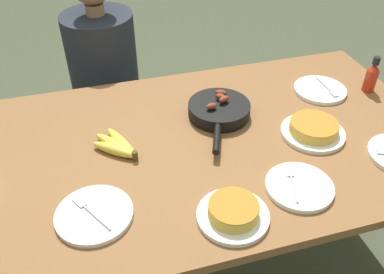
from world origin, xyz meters
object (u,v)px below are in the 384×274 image
Objects in this scene: empty_plate_near_front at (299,187)px; person_figure at (109,102)px; hot_sauce_bottle at (372,76)px; empty_plate_far_left at (320,90)px; banana_bunch at (118,146)px; skillet at (219,110)px; frittata_plate_center at (233,212)px; frittata_plate_side at (313,129)px; empty_plate_far_right at (94,214)px.

person_figure is (-0.49, 1.07, -0.27)m from empty_plate_near_front.
hot_sauce_bottle reaches higher than empty_plate_near_front.
empty_plate_far_left is 1.07m from person_figure.
empty_plate_far_left is 0.18× the size of person_figure.
banana_bunch is at bearing -174.74° from hot_sauce_bottle.
skillet is 0.31× the size of person_figure.
empty_plate_far_left is at bearing 117.59° from skillet.
empty_plate_near_front is (0.52, -0.34, -0.01)m from banana_bunch.
frittata_plate_center reaches higher than frittata_plate_side.
frittata_plate_center is 0.94× the size of empty_plate_far_right.
frittata_plate_side is 1.02× the size of empty_plate_far_right.
skillet reaches higher than empty_plate_near_front.
hot_sauce_bottle reaches higher than frittata_plate_side.
empty_plate_far_right is 1.24m from hot_sauce_bottle.
empty_plate_far_right is at bearing -32.20° from skillet.
person_figure is at bearing 128.79° from frittata_plate_side.
hot_sauce_bottle reaches higher than empty_plate_far_right.
empty_plate_near_front is 0.71m from hot_sauce_bottle.
empty_plate_far_left is 1.07m from empty_plate_far_right.
empty_plate_far_right is (-0.80, -0.17, -0.02)m from frittata_plate_side.
frittata_plate_center is 0.25m from empty_plate_near_front.
person_figure reaches higher than hot_sauce_bottle.
hot_sauce_bottle is at bearing 111.76° from skillet.
hot_sauce_bottle is (0.20, -0.05, 0.06)m from empty_plate_far_left.
empty_plate_far_left is (0.18, 0.26, -0.02)m from frittata_plate_side.
hot_sauce_bottle is 1.27m from person_figure.
empty_plate_far_left is 0.96× the size of empty_plate_far_right.
skillet reaches higher than empty_plate_far_left.
banana_bunch is 0.78m from person_figure.
hot_sauce_bottle is at bearing 17.73° from empty_plate_far_right.
banana_bunch is 0.17× the size of person_figure.
banana_bunch is at bearing 68.54° from empty_plate_far_right.
empty_plate_far_left is at bearing 9.51° from banana_bunch.
frittata_plate_center is 1.37× the size of hot_sauce_bottle.
frittata_plate_center is at bearing -16.89° from empty_plate_far_right.
skillet is 0.45m from empty_plate_near_front.
empty_plate_far_right is at bearing 174.16° from empty_plate_near_front.
empty_plate_near_front and empty_plate_far_right have the same top height.
banana_bunch is 0.94× the size of empty_plate_near_front.
hot_sauce_bottle is (1.07, 0.10, 0.05)m from banana_bunch.
empty_plate_far_left is at bearing -34.33° from person_figure.
frittata_plate_side is 0.82m from empty_plate_far_right.
empty_plate_near_front is at bearing -65.22° from person_figure.
hot_sauce_bottle reaches higher than skillet.
frittata_plate_center is (0.28, -0.40, 0.01)m from banana_bunch.
empty_plate_near_front is at bearing -127.25° from frittata_plate_side.
banana_bunch is at bearing -170.49° from empty_plate_far_left.
frittata_plate_side is at bearing -151.18° from hot_sauce_bottle.
frittata_plate_center is at bearing -167.59° from empty_plate_near_front.
frittata_plate_side reaches higher than empty_plate_far_left.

